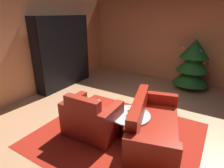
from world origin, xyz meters
TOP-DOWN VIEW (x-y plane):
  - ground_plane at (0.00, 0.00)m, footprint 8.01×8.01m
  - wall_back at (0.00, 3.37)m, footprint 5.97×0.06m
  - wall_left at (-2.96, 0.00)m, footprint 0.06×6.79m
  - area_rug at (-0.02, -0.34)m, footprint 2.91×2.56m
  - bookshelf_unit at (-2.69, 1.18)m, footprint 0.38×1.93m
  - armchair_red at (-0.46, -0.56)m, footprint 1.02×0.70m
  - couch_red at (0.59, -0.21)m, footprint 1.16×1.86m
  - coffee_table at (0.16, -0.20)m, footprint 0.75×0.75m
  - book_stack_on_table at (0.21, -0.17)m, footprint 0.20×0.18m
  - bottle_on_table at (0.32, -0.07)m, footprint 0.08×0.08m
  - decorated_tree at (0.72, 2.81)m, footprint 1.02×1.02m

SIDE VIEW (x-z plane):
  - ground_plane at x=0.00m, z-range 0.00..0.00m
  - area_rug at x=-0.02m, z-range 0.00..0.01m
  - couch_red at x=0.59m, z-range -0.12..0.70m
  - armchair_red at x=-0.46m, z-range -0.12..0.74m
  - coffee_table at x=0.16m, z-range 0.18..0.60m
  - book_stack_on_table at x=0.21m, z-range 0.42..0.53m
  - bottle_on_table at x=0.32m, z-range 0.40..0.65m
  - decorated_tree at x=0.72m, z-range 0.03..1.50m
  - bookshelf_unit at x=-2.69m, z-range 0.02..2.12m
  - wall_back at x=0.00m, z-range 0.00..2.66m
  - wall_left at x=-2.96m, z-range 0.00..2.66m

